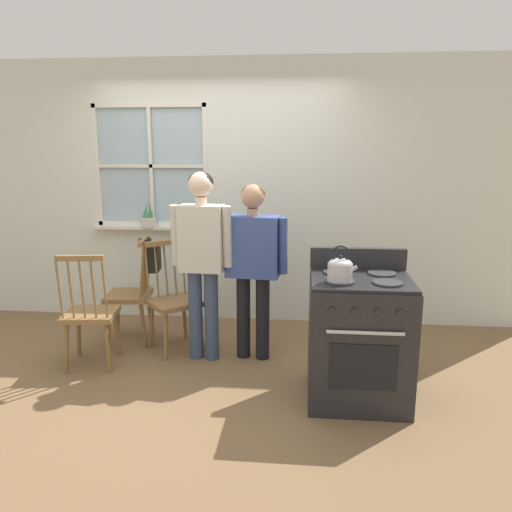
{
  "coord_description": "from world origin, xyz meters",
  "views": [
    {
      "loc": [
        0.85,
        -3.74,
        1.85
      ],
      "look_at": [
        0.48,
        0.04,
        1.0
      ],
      "focal_mm": 35.0,
      "sensor_mm": 36.0,
      "label": 1
    }
  ],
  "objects_px": {
    "chair_center_cluster": "(174,302)",
    "stove": "(359,338)",
    "chair_near_wall": "(90,315)",
    "person_elderly_left": "(202,249)",
    "potted_plant": "(148,220)",
    "chair_by_window": "(131,295)",
    "handbag": "(154,256)",
    "kettle": "(340,269)",
    "person_teen_center": "(253,255)"
  },
  "relations": [
    {
      "from": "potted_plant",
      "to": "handbag",
      "type": "height_order",
      "value": "potted_plant"
    },
    {
      "from": "kettle",
      "to": "person_teen_center",
      "type": "bearing_deg",
      "value": 131.07
    },
    {
      "from": "handbag",
      "to": "chair_by_window",
      "type": "bearing_deg",
      "value": -173.16
    },
    {
      "from": "kettle",
      "to": "chair_center_cluster",
      "type": "bearing_deg",
      "value": 147.38
    },
    {
      "from": "person_elderly_left",
      "to": "kettle",
      "type": "distance_m",
      "value": 1.32
    },
    {
      "from": "chair_center_cluster",
      "to": "stove",
      "type": "bearing_deg",
      "value": -65.98
    },
    {
      "from": "chair_by_window",
      "to": "potted_plant",
      "type": "relative_size",
      "value": 3.79
    },
    {
      "from": "potted_plant",
      "to": "person_teen_center",
      "type": "bearing_deg",
      "value": -37.83
    },
    {
      "from": "chair_near_wall",
      "to": "chair_center_cluster",
      "type": "height_order",
      "value": "same"
    },
    {
      "from": "stove",
      "to": "handbag",
      "type": "xyz_separation_m",
      "value": [
        -1.81,
        0.96,
        0.35
      ]
    },
    {
      "from": "potted_plant",
      "to": "handbag",
      "type": "bearing_deg",
      "value": -69.12
    },
    {
      "from": "chair_center_cluster",
      "to": "person_teen_center",
      "type": "relative_size",
      "value": 0.65
    },
    {
      "from": "chair_by_window",
      "to": "person_teen_center",
      "type": "distance_m",
      "value": 1.32
    },
    {
      "from": "person_teen_center",
      "to": "chair_near_wall",
      "type": "bearing_deg",
      "value": -160.95
    },
    {
      "from": "person_elderly_left",
      "to": "chair_by_window",
      "type": "bearing_deg",
      "value": 159.18
    },
    {
      "from": "person_elderly_left",
      "to": "handbag",
      "type": "bearing_deg",
      "value": 148.56
    },
    {
      "from": "person_elderly_left",
      "to": "stove",
      "type": "xyz_separation_m",
      "value": [
        1.27,
        -0.59,
        -0.52
      ]
    },
    {
      "from": "person_teen_center",
      "to": "handbag",
      "type": "distance_m",
      "value": 1.02
    },
    {
      "from": "chair_by_window",
      "to": "kettle",
      "type": "relative_size",
      "value": 4.04
    },
    {
      "from": "person_elderly_left",
      "to": "person_teen_center",
      "type": "bearing_deg",
      "value": 10.98
    },
    {
      "from": "kettle",
      "to": "chair_near_wall",
      "type": "bearing_deg",
      "value": 166.52
    },
    {
      "from": "stove",
      "to": "potted_plant",
      "type": "distance_m",
      "value": 2.65
    },
    {
      "from": "chair_near_wall",
      "to": "chair_center_cluster",
      "type": "relative_size",
      "value": 1.0
    },
    {
      "from": "person_elderly_left",
      "to": "chair_center_cluster",
      "type": "bearing_deg",
      "value": 152.63
    },
    {
      "from": "chair_near_wall",
      "to": "kettle",
      "type": "height_order",
      "value": "kettle"
    },
    {
      "from": "chair_by_window",
      "to": "stove",
      "type": "bearing_deg",
      "value": 58.48
    },
    {
      "from": "potted_plant",
      "to": "handbag",
      "type": "relative_size",
      "value": 0.86
    },
    {
      "from": "chair_by_window",
      "to": "handbag",
      "type": "bearing_deg",
      "value": 90.0
    },
    {
      "from": "chair_near_wall",
      "to": "person_teen_center",
      "type": "xyz_separation_m",
      "value": [
        1.35,
        0.29,
        0.48
      ]
    },
    {
      "from": "chair_by_window",
      "to": "chair_near_wall",
      "type": "xyz_separation_m",
      "value": [
        -0.15,
        -0.58,
        0.0
      ]
    },
    {
      "from": "person_teen_center",
      "to": "handbag",
      "type": "xyz_separation_m",
      "value": [
        -0.96,
        0.31,
        -0.1
      ]
    },
    {
      "from": "potted_plant",
      "to": "chair_near_wall",
      "type": "bearing_deg",
      "value": -96.95
    },
    {
      "from": "kettle",
      "to": "potted_plant",
      "type": "relative_size",
      "value": 0.94
    },
    {
      "from": "person_teen_center",
      "to": "person_elderly_left",
      "type": "bearing_deg",
      "value": -165.61
    },
    {
      "from": "person_teen_center",
      "to": "stove",
      "type": "distance_m",
      "value": 1.16
    },
    {
      "from": "person_elderly_left",
      "to": "kettle",
      "type": "bearing_deg",
      "value": -29.84
    },
    {
      "from": "chair_center_cluster",
      "to": "person_elderly_left",
      "type": "relative_size",
      "value": 0.61
    },
    {
      "from": "person_elderly_left",
      "to": "stove",
      "type": "relative_size",
      "value": 1.51
    },
    {
      "from": "chair_by_window",
      "to": "chair_near_wall",
      "type": "height_order",
      "value": "same"
    },
    {
      "from": "chair_center_cluster",
      "to": "chair_near_wall",
      "type": "bearing_deg",
      "value": 175.08
    },
    {
      "from": "chair_near_wall",
      "to": "person_teen_center",
      "type": "distance_m",
      "value": 1.46
    },
    {
      "from": "chair_near_wall",
      "to": "person_elderly_left",
      "type": "relative_size",
      "value": 0.61
    },
    {
      "from": "chair_center_cluster",
      "to": "person_teen_center",
      "type": "distance_m",
      "value": 0.89
    },
    {
      "from": "chair_near_wall",
      "to": "person_teen_center",
      "type": "relative_size",
      "value": 0.65
    },
    {
      "from": "stove",
      "to": "potted_plant",
      "type": "xyz_separation_m",
      "value": [
        -2.04,
        1.58,
        0.61
      ]
    },
    {
      "from": "person_elderly_left",
      "to": "potted_plant",
      "type": "bearing_deg",
      "value": 131.29
    },
    {
      "from": "stove",
      "to": "person_elderly_left",
      "type": "bearing_deg",
      "value": 154.99
    },
    {
      "from": "chair_center_cluster",
      "to": "stove",
      "type": "height_order",
      "value": "stove"
    },
    {
      "from": "person_teen_center",
      "to": "kettle",
      "type": "xyz_separation_m",
      "value": [
        0.68,
        -0.78,
        0.09
      ]
    },
    {
      "from": "kettle",
      "to": "handbag",
      "type": "bearing_deg",
      "value": 146.32
    }
  ]
}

